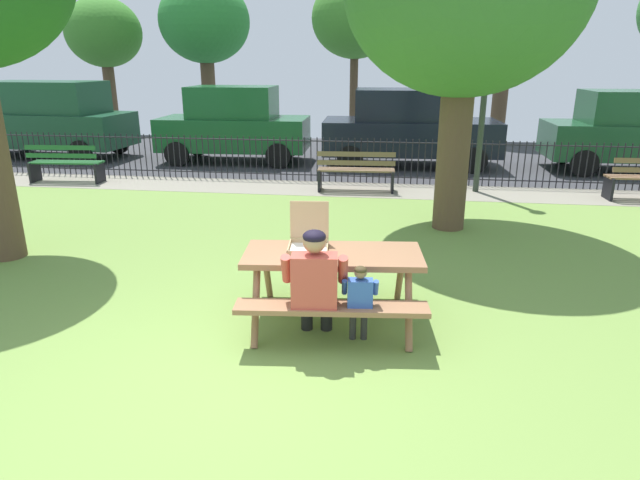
{
  "coord_description": "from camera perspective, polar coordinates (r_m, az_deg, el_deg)",
  "views": [
    {
      "loc": [
        1.37,
        -3.85,
        2.62
      ],
      "look_at": [
        0.6,
        1.72,
        0.75
      ],
      "focal_mm": 30.4,
      "sensor_mm": 36.0,
      "label": 1
    }
  ],
  "objects": [
    {
      "name": "far_tree_center",
      "position": [
        20.11,
        3.71,
        22.23
      ],
      "size": [
        2.98,
        2.98,
        5.35
      ],
      "color": "brown",
      "rests_on": "ground"
    },
    {
      "name": "park_bench_center",
      "position": [
        11.39,
        3.81,
        7.2
      ],
      "size": [
        1.62,
        0.53,
        0.85
      ],
      "color": "brown",
      "rests_on": "ground"
    },
    {
      "name": "far_tree_left",
      "position": [
        22.75,
        -21.81,
        19.49
      ],
      "size": [
        2.74,
        2.74,
        4.83
      ],
      "color": "brown",
      "rests_on": "ground"
    },
    {
      "name": "adult_at_table",
      "position": [
        5.06,
        -0.54,
        -4.42
      ],
      "size": [
        0.63,
        0.62,
        1.19
      ],
      "color": "black",
      "rests_on": "ground"
    },
    {
      "name": "parked_car_center",
      "position": [
        14.3,
        9.39,
        11.67
      ],
      "size": [
        4.48,
        2.08,
        1.94
      ],
      "color": "black",
      "rests_on": "ground"
    },
    {
      "name": "park_bench_left",
      "position": [
        13.51,
        -25.22,
        7.27
      ],
      "size": [
        1.62,
        0.56,
        0.85
      ],
      "color": "#22602D",
      "rests_on": "ground"
    },
    {
      "name": "iron_fence_streetside",
      "position": [
        12.25,
        1.33,
        8.46
      ],
      "size": [
        20.46,
        0.03,
        1.0
      ],
      "color": "black",
      "rests_on": "ground"
    },
    {
      "name": "child_at_table",
      "position": [
        5.09,
        4.2,
        -6.07
      ],
      "size": [
        0.35,
        0.34,
        0.85
      ],
      "color": "#313131",
      "rests_on": "ground"
    },
    {
      "name": "picnic_table_foreground",
      "position": [
        5.54,
        1.35,
        -3.01
      ],
      "size": [
        1.93,
        1.65,
        0.79
      ],
      "color": "#9A6A49",
      "rests_on": "ground"
    },
    {
      "name": "ground",
      "position": [
        6.62,
        -4.75,
        -5.08
      ],
      "size": [
        28.0,
        12.14,
        0.02
      ],
      "primitive_type": "cube",
      "color": "olive"
    },
    {
      "name": "lamp_post_walkway",
      "position": [
        11.6,
        17.28,
        18.22
      ],
      "size": [
        0.28,
        0.28,
        4.55
      ],
      "color": "#2D382D",
      "rests_on": "ground"
    },
    {
      "name": "parked_car_far_left",
      "position": [
        17.25,
        -26.86,
        11.4
      ],
      "size": [
        4.69,
        2.15,
        2.08
      ],
      "color": "#18442B",
      "rests_on": "ground"
    },
    {
      "name": "street_asphalt",
      "position": [
        15.81,
        2.81,
        8.81
      ],
      "size": [
        28.0,
        7.1,
        0.01
      ],
      "primitive_type": "cube",
      "color": "#38383D"
    },
    {
      "name": "pizza_box_open",
      "position": [
        5.6,
        -1.2,
        0.29
      ],
      "size": [
        0.44,
        0.46,
        0.46
      ],
      "color": "tan",
      "rests_on": "picnic_table_foreground"
    },
    {
      "name": "parked_car_left",
      "position": [
        14.92,
        -9.03,
        11.98
      ],
      "size": [
        3.96,
        1.95,
        1.98
      ],
      "color": "#175327",
      "rests_on": "ground"
    },
    {
      "name": "cobblestone_walkway",
      "position": [
        11.67,
        0.92,
        5.4
      ],
      "size": [
        28.0,
        1.4,
        0.01
      ],
      "primitive_type": "cube",
      "color": "gray"
    },
    {
      "name": "far_tree_midleft",
      "position": [
        21.2,
        -12.06,
        21.46
      ],
      "size": [
        3.22,
        3.22,
        5.4
      ],
      "color": "brown",
      "rests_on": "ground"
    }
  ]
}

